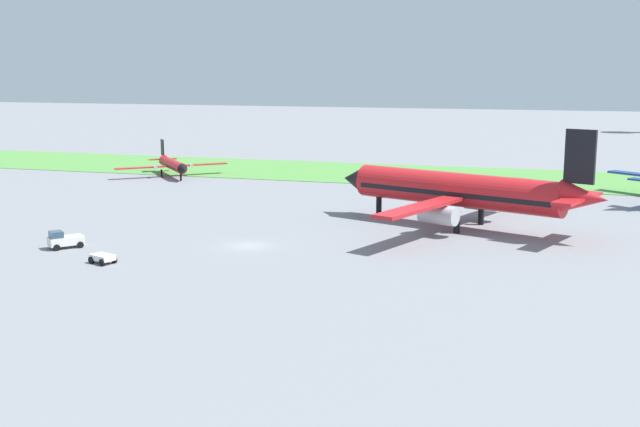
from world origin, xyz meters
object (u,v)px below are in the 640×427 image
at_px(baggage_cart_midfield, 103,258).
at_px(airplane_midfield_jet, 461,191).
at_px(airplane_taxiing_turboprop, 172,164).
at_px(pushback_tug_near_gate, 64,240).

bearing_deg(baggage_cart_midfield, airplane_midfield_jet, 61.28).
distance_m(airplane_midfield_jet, baggage_cart_midfield, 43.04).
height_order(airplane_taxiing_turboprop, pushback_tug_near_gate, airplane_taxiing_turboprop).
height_order(airplane_midfield_jet, baggage_cart_midfield, airplane_midfield_jet).
xyz_separation_m(pushback_tug_near_gate, baggage_cart_midfield, (7.69, -4.73, -0.34)).
bearing_deg(pushback_tug_near_gate, airplane_midfield_jet, 160.88).
height_order(pushback_tug_near_gate, baggage_cart_midfield, pushback_tug_near_gate).
distance_m(airplane_midfield_jet, airplane_taxiing_turboprop, 63.43).
relative_size(airplane_midfield_jet, baggage_cart_midfield, 12.17).
distance_m(airplane_midfield_jet, pushback_tug_near_gate, 46.44).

